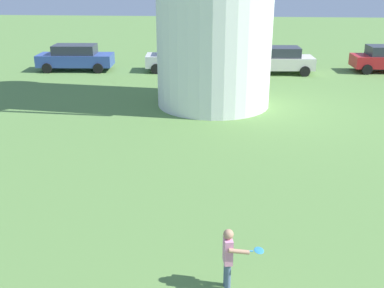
{
  "coord_description": "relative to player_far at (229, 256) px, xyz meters",
  "views": [
    {
      "loc": [
        0.1,
        -3.85,
        5.75
      ],
      "look_at": [
        -0.48,
        3.79,
        2.87
      ],
      "focal_mm": 43.16,
      "sensor_mm": 36.0,
      "label": 1
    }
  ],
  "objects": [
    {
      "name": "parked_car_cream",
      "position": [
        3.01,
        20.19,
        0.08
      ],
      "size": [
        3.95,
        2.06,
        1.56
      ],
      "color": "silver",
      "rests_on": "ground_plane"
    },
    {
      "name": "parked_car_blue",
      "position": [
        -9.36,
        20.12,
        0.08
      ],
      "size": [
        4.59,
        2.1,
        1.56
      ],
      "color": "#334C99",
      "rests_on": "ground_plane"
    },
    {
      "name": "parked_car_silver",
      "position": [
        -3.06,
        20.41,
        0.08
      ],
      "size": [
        4.06,
        2.13,
        1.56
      ],
      "color": "silver",
      "rests_on": "ground_plane"
    },
    {
      "name": "player_far",
      "position": [
        0.0,
        0.0,
        0.0
      ],
      "size": [
        0.78,
        0.43,
        1.29
      ],
      "color": "slate",
      "rests_on": "ground_plane"
    }
  ]
}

